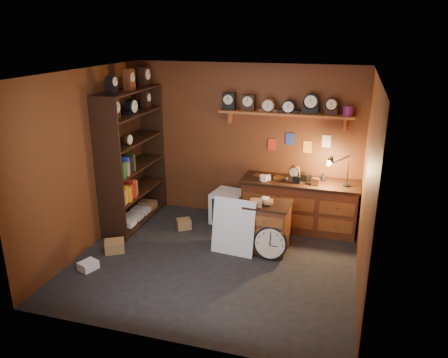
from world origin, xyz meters
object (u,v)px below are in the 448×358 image
workbench (299,202)px  low_cabinet (267,224)px  big_round_clock (270,243)px  shelving_unit (130,152)px

workbench → low_cabinet: 0.96m
workbench → big_round_clock: (-0.27, -1.17, -0.23)m
workbench → low_cabinet: workbench is taller
workbench → low_cabinet: size_ratio=2.28×
big_round_clock → low_cabinet: bearing=109.9°
shelving_unit → big_round_clock: shelving_unit is taller
shelving_unit → big_round_clock: size_ratio=5.09×
low_cabinet → shelving_unit: bearing=173.8°
low_cabinet → big_round_clock: size_ratio=1.67×
shelving_unit → big_round_clock: (2.55, -0.67, -1.01)m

